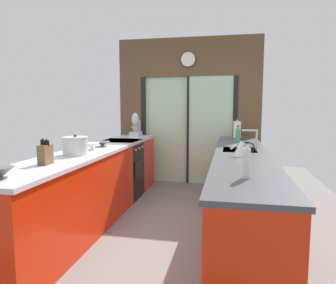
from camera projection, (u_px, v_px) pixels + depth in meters
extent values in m
cube|color=slate|center=(170.00, 216.00, 4.10)|extent=(5.04, 7.60, 0.02)
cube|color=brown|center=(189.00, 57.00, 5.58)|extent=(2.64, 0.08, 0.70)
cube|color=#B2D1AD|center=(166.00, 130.00, 5.84)|extent=(0.80, 0.02, 2.00)
cube|color=#B2D1AD|center=(210.00, 131.00, 5.64)|extent=(0.80, 0.02, 2.00)
cube|color=black|center=(144.00, 130.00, 5.91)|extent=(0.08, 0.10, 2.00)
cube|color=black|center=(235.00, 131.00, 5.57)|extent=(0.08, 0.10, 2.00)
cube|color=black|center=(188.00, 131.00, 5.74)|extent=(0.04, 0.10, 2.00)
cube|color=brown|center=(132.00, 130.00, 5.96)|extent=(0.42, 0.08, 2.00)
cube|color=brown|center=(249.00, 131.00, 5.52)|extent=(0.42, 0.08, 2.00)
cylinder|color=white|center=(188.00, 59.00, 5.53)|extent=(0.26, 0.03, 0.26)
torus|color=black|center=(188.00, 59.00, 5.53)|extent=(0.28, 0.02, 0.28)
cube|color=red|center=(72.00, 200.00, 3.33)|extent=(0.58, 2.55, 0.88)
cube|color=red|center=(134.00, 163.00, 5.47)|extent=(0.58, 0.65, 0.88)
cube|color=#BCBCC1|center=(95.00, 150.00, 3.88)|extent=(0.62, 3.80, 0.04)
cube|color=red|center=(241.00, 193.00, 3.58)|extent=(0.58, 3.80, 0.88)
cube|color=#3D3D42|center=(242.00, 154.00, 3.53)|extent=(0.62, 3.80, 0.04)
cube|color=#B7BABC|center=(239.00, 152.00, 3.78)|extent=(0.40, 0.48, 0.05)
cylinder|color=#B7BABC|center=(257.00, 140.00, 3.72)|extent=(0.02, 0.02, 0.25)
cylinder|color=#B7BABC|center=(249.00, 131.00, 3.72)|extent=(0.18, 0.02, 0.02)
cube|color=black|center=(121.00, 170.00, 4.86)|extent=(0.58, 0.60, 0.88)
cube|color=black|center=(139.00, 169.00, 4.80)|extent=(0.01, 0.48, 0.28)
cube|color=black|center=(121.00, 141.00, 4.81)|extent=(0.58, 0.60, 0.03)
cylinder|color=#B7BABC|center=(136.00, 150.00, 4.59)|extent=(0.02, 0.04, 0.04)
cylinder|color=#B7BABC|center=(139.00, 148.00, 4.76)|extent=(0.02, 0.04, 0.04)
cylinder|color=#B7BABC|center=(143.00, 147.00, 4.94)|extent=(0.02, 0.04, 0.04)
cylinder|color=#514C47|center=(1.00, 178.00, 2.26)|extent=(0.08, 0.08, 0.01)
cone|color=#514C47|center=(1.00, 172.00, 2.26)|extent=(0.19, 0.19, 0.08)
cylinder|color=silver|center=(92.00, 149.00, 3.76)|extent=(0.08, 0.08, 0.01)
cone|color=silver|center=(92.00, 146.00, 3.76)|extent=(0.18, 0.18, 0.08)
cylinder|color=#514C47|center=(103.00, 146.00, 4.06)|extent=(0.09, 0.09, 0.01)
cone|color=#514C47|center=(102.00, 144.00, 4.06)|extent=(0.20, 0.20, 0.06)
cube|color=brown|center=(45.00, 155.00, 2.80)|extent=(0.08, 0.14, 0.18)
cylinder|color=black|center=(41.00, 143.00, 2.79)|extent=(0.02, 0.02, 0.06)
cylinder|color=black|center=(43.00, 142.00, 2.79)|extent=(0.02, 0.02, 0.07)
cylinder|color=black|center=(45.00, 143.00, 2.79)|extent=(0.02, 0.02, 0.05)
cylinder|color=black|center=(47.00, 143.00, 2.78)|extent=(0.02, 0.02, 0.06)
cylinder|color=black|center=(48.00, 143.00, 2.78)|extent=(0.02, 0.02, 0.05)
cube|color=#B7BABC|center=(136.00, 134.00, 5.49)|extent=(0.17, 0.26, 0.08)
cube|color=#B7BABC|center=(137.00, 126.00, 5.57)|extent=(0.10, 0.08, 0.20)
ellipsoid|color=#B7BABC|center=(135.00, 119.00, 5.45)|extent=(0.13, 0.12, 0.24)
cone|color=#B7BABC|center=(135.00, 130.00, 5.45)|extent=(0.15, 0.15, 0.13)
cylinder|color=#B7BABC|center=(75.00, 147.00, 3.34)|extent=(0.27, 0.27, 0.19)
cylinder|color=#B7BABC|center=(75.00, 137.00, 3.33)|extent=(0.28, 0.28, 0.01)
sphere|color=black|center=(75.00, 136.00, 3.33)|extent=(0.03, 0.03, 0.03)
cone|color=#B7BABC|center=(241.00, 148.00, 3.28)|extent=(0.18, 0.18, 0.18)
sphere|color=black|center=(241.00, 139.00, 3.27)|extent=(0.03, 0.03, 0.03)
cylinder|color=#B7BABC|center=(234.00, 147.00, 3.29)|extent=(0.08, 0.02, 0.07)
torus|color=black|center=(249.00, 147.00, 3.26)|extent=(0.11, 0.01, 0.11)
cylinder|color=silver|center=(246.00, 163.00, 2.26)|extent=(0.06, 0.06, 0.22)
cylinder|color=silver|center=(247.00, 146.00, 2.25)|extent=(0.03, 0.03, 0.04)
cylinder|color=black|center=(247.00, 142.00, 2.24)|extent=(0.03, 0.03, 0.01)
cylinder|color=#339E56|center=(238.00, 136.00, 4.55)|extent=(0.07, 0.07, 0.20)
cylinder|color=#339E56|center=(238.00, 127.00, 4.54)|extent=(0.03, 0.03, 0.04)
cylinder|color=black|center=(238.00, 126.00, 4.53)|extent=(0.04, 0.04, 0.01)
cylinder|color=#B7BABC|center=(237.00, 137.00, 5.24)|extent=(0.15, 0.15, 0.01)
cylinder|color=white|center=(237.00, 129.00, 5.22)|extent=(0.13, 0.13, 0.27)
sphere|color=#B7BABC|center=(237.00, 120.00, 5.21)|extent=(0.03, 0.03, 0.03)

